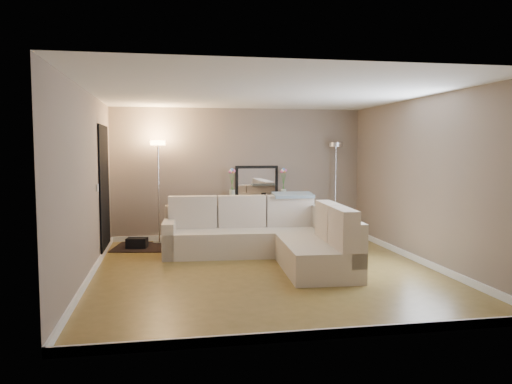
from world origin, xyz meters
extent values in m
cube|color=olive|center=(0.00, 0.00, -0.01)|extent=(5.00, 5.50, 0.01)
cube|color=white|center=(0.00, 0.00, 2.60)|extent=(5.00, 5.50, 0.01)
cube|color=gray|center=(0.00, 2.76, 1.30)|extent=(5.00, 0.02, 2.60)
cube|color=gray|center=(0.00, -2.76, 1.30)|extent=(5.00, 0.02, 2.60)
cube|color=gray|center=(-2.51, 0.00, 1.30)|extent=(0.02, 5.50, 2.60)
cube|color=gray|center=(2.51, 0.00, 1.30)|extent=(0.02, 5.50, 2.60)
cube|color=white|center=(0.00, 2.73, 0.05)|extent=(5.00, 0.03, 0.10)
cube|color=white|center=(0.00, -2.73, 0.05)|extent=(5.00, 0.03, 0.10)
cube|color=white|center=(-2.48, 0.00, 0.05)|extent=(0.03, 5.50, 0.10)
cube|color=white|center=(2.48, 0.00, 0.05)|extent=(0.03, 5.50, 0.10)
cube|color=black|center=(-2.48, 1.70, 1.10)|extent=(0.02, 1.20, 2.20)
cube|color=white|center=(-2.48, 0.85, 1.20)|extent=(0.02, 0.08, 0.12)
cube|color=beige|center=(-0.10, 1.20, 0.21)|extent=(2.83, 1.13, 0.43)
cube|color=beige|center=(-0.07, 1.58, 0.51)|extent=(2.79, 0.38, 0.60)
cube|color=beige|center=(-1.40, 1.28, 0.30)|extent=(0.25, 0.97, 0.60)
cube|color=beige|center=(0.73, -0.18, 0.21)|extent=(1.06, 1.77, 0.43)
cube|color=beige|center=(1.13, 0.27, 0.51)|extent=(0.38, 2.68, 0.60)
cube|color=beige|center=(-0.99, 1.52, 0.71)|extent=(0.85, 0.29, 0.56)
cube|color=beige|center=(-0.13, 1.46, 0.71)|extent=(0.85, 0.29, 0.56)
cube|color=beige|center=(0.72, 1.41, 0.71)|extent=(0.85, 0.29, 0.56)
cube|color=beige|center=(1.01, 0.12, 0.71)|extent=(0.28, 0.78, 0.56)
cube|color=beige|center=(0.96, -0.68, 0.71)|extent=(0.28, 0.78, 0.56)
cube|color=gray|center=(0.78, 1.44, 0.98)|extent=(0.71, 0.42, 0.09)
cube|color=black|center=(0.35, 2.58, 0.74)|extent=(1.23, 0.35, 0.04)
cube|color=black|center=(-0.21, 2.45, 0.36)|extent=(0.04, 0.04, 0.72)
cube|color=black|center=(-0.21, 2.71, 0.36)|extent=(0.04, 0.04, 0.72)
cube|color=black|center=(0.92, 2.44, 0.36)|extent=(0.04, 0.04, 0.72)
cube|color=black|center=(0.92, 2.70, 0.36)|extent=(0.04, 0.04, 0.72)
cube|color=black|center=(0.35, 2.58, 0.17)|extent=(1.15, 0.32, 0.03)
cube|color=#BF3333|center=(-0.15, 2.58, 0.27)|extent=(0.03, 0.15, 0.18)
cube|color=#3359A5|center=(-0.11, 2.58, 0.28)|extent=(0.04, 0.15, 0.20)
cube|color=gold|center=(-0.07, 2.58, 0.29)|extent=(0.04, 0.15, 0.22)
cube|color=#3F7F4C|center=(-0.02, 2.58, 0.27)|extent=(0.05, 0.15, 0.18)
cube|color=#994C99|center=(0.03, 2.58, 0.28)|extent=(0.03, 0.15, 0.20)
cube|color=orange|center=(0.07, 2.58, 0.29)|extent=(0.04, 0.15, 0.22)
cube|color=#262626|center=(0.11, 2.58, 0.27)|extent=(0.04, 0.15, 0.18)
cube|color=#4C99B2|center=(0.16, 2.58, 0.28)|extent=(0.05, 0.15, 0.20)
cube|color=#B2A58C|center=(0.20, 2.58, 0.29)|extent=(0.03, 0.15, 0.22)
cube|color=brown|center=(0.24, 2.58, 0.27)|extent=(0.04, 0.15, 0.18)
cube|color=navy|center=(0.29, 2.58, 0.28)|extent=(0.04, 0.15, 0.20)
cube|color=gold|center=(0.34, 2.58, 0.29)|extent=(0.05, 0.15, 0.22)
cube|color=black|center=(0.36, 2.74, 1.12)|extent=(0.87, 0.05, 0.68)
cube|color=white|center=(0.36, 2.72, 1.12)|extent=(0.75, 0.02, 0.57)
cube|color=#C37022|center=(0.25, 2.55, 0.79)|extent=(0.17, 0.12, 0.04)
cube|color=black|center=(0.53, 2.53, 0.83)|extent=(0.09, 0.02, 0.12)
cube|color=black|center=(0.64, 2.53, 0.83)|extent=(0.08, 0.02, 0.10)
cylinder|color=silver|center=(-0.16, 2.58, 0.89)|extent=(0.11, 0.11, 0.23)
cylinder|color=#38722D|center=(-0.18, 2.58, 1.15)|extent=(0.09, 0.01, 0.39)
sphere|color=#E5598C|center=(-0.20, 2.58, 1.35)|extent=(0.07, 0.07, 0.07)
cylinder|color=#38722D|center=(-0.17, 2.58, 1.16)|extent=(0.05, 0.01, 0.41)
sphere|color=white|center=(-0.18, 2.58, 1.37)|extent=(0.07, 0.07, 0.07)
cylinder|color=#38722D|center=(-0.16, 2.58, 1.17)|extent=(0.01, 0.01, 0.43)
sphere|color=#598CE5|center=(-0.16, 2.58, 1.39)|extent=(0.07, 0.07, 0.07)
cylinder|color=#38722D|center=(-0.15, 2.58, 1.15)|extent=(0.05, 0.01, 0.39)
sphere|color=#E58C4C|center=(-0.14, 2.58, 1.35)|extent=(0.07, 0.07, 0.07)
cylinder|color=#38722D|center=(-0.14, 2.58, 1.16)|extent=(0.10, 0.01, 0.41)
sphere|color=#D866B2|center=(-0.12, 2.58, 1.37)|extent=(0.07, 0.07, 0.07)
cylinder|color=silver|center=(0.88, 2.57, 0.89)|extent=(0.11, 0.11, 0.23)
cylinder|color=#38722D|center=(0.86, 2.57, 1.15)|extent=(0.09, 0.01, 0.39)
sphere|color=#E5598C|center=(0.84, 2.57, 1.35)|extent=(0.07, 0.07, 0.07)
cylinder|color=#38722D|center=(0.87, 2.57, 1.16)|extent=(0.05, 0.01, 0.41)
sphere|color=white|center=(0.86, 2.57, 1.37)|extent=(0.07, 0.07, 0.07)
cylinder|color=#38722D|center=(0.88, 2.57, 1.17)|extent=(0.01, 0.01, 0.43)
sphere|color=#598CE5|center=(0.88, 2.57, 1.39)|extent=(0.07, 0.07, 0.07)
cylinder|color=#38722D|center=(0.89, 2.57, 1.15)|extent=(0.05, 0.01, 0.39)
sphere|color=#E58C4C|center=(0.90, 2.57, 1.35)|extent=(0.07, 0.07, 0.07)
cylinder|color=#38722D|center=(0.89, 2.57, 1.16)|extent=(0.10, 0.01, 0.41)
sphere|color=#D866B2|center=(0.91, 2.57, 1.37)|extent=(0.07, 0.07, 0.07)
cylinder|color=silver|center=(-1.58, 2.42, 0.02)|extent=(0.29, 0.29, 0.03)
cylinder|color=silver|center=(-1.58, 2.42, 0.94)|extent=(0.03, 0.03, 1.86)
cylinder|color=#FFBF72|center=(-1.58, 2.42, 1.91)|extent=(0.32, 0.32, 0.08)
cylinder|color=silver|center=(1.96, 2.53, 0.02)|extent=(0.29, 0.29, 0.03)
cylinder|color=silver|center=(1.96, 2.53, 0.93)|extent=(0.03, 0.03, 1.83)
cylinder|color=silver|center=(1.96, 2.53, 1.89)|extent=(0.31, 0.31, 0.08)
cube|color=black|center=(-1.75, 2.07, 0.01)|extent=(1.42, 1.16, 0.02)
cube|color=black|center=(-1.97, 2.00, 0.08)|extent=(0.40, 0.31, 0.23)
camera|label=1|loc=(-1.42, -7.14, 1.80)|focal=35.00mm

